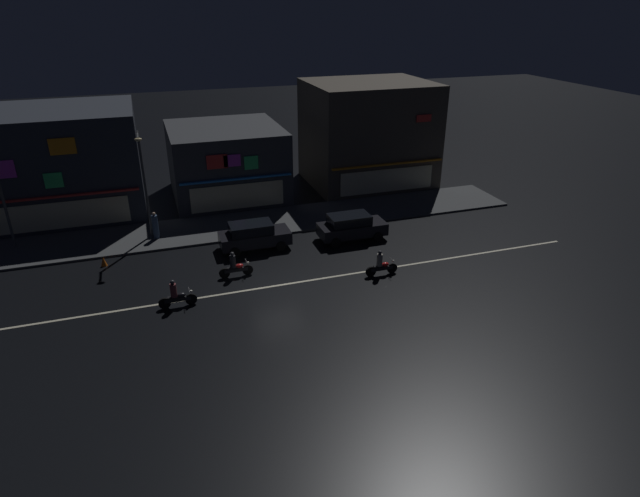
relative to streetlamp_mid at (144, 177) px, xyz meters
The scene contains 14 objects.
ground_plane 11.30m from the streetlamp_mid, 54.52° to the right, with size 140.00×140.00×0.00m, color black.
lane_divider_stripe 11.30m from the streetlamp_mid, 54.52° to the right, with size 36.74×0.16×0.01m, color beige.
sidewalk_far 7.35m from the streetlamp_mid, ahead, with size 38.67×4.73×0.14m, color #424447.
storefront_left_block 18.93m from the streetlamp_mid, 20.74° to the left, with size 9.55×8.21×8.13m.
storefront_center_block 8.98m from the streetlamp_mid, 127.89° to the left, with size 10.70×8.96×7.32m.
storefront_right_block 9.38m from the streetlamp_mid, 48.81° to the left, with size 8.27×8.76×5.34m.
streetlamp_mid is the anchor object (origin of this frame).
pedestrian_on_sidewalk 3.23m from the streetlamp_mid, 43.72° to the right, with size 0.37×0.37×1.75m.
parked_car_near_kerb 13.19m from the streetlamp_mid, 18.46° to the right, with size 4.30×1.98×1.67m.
parked_car_trailing 7.61m from the streetlamp_mid, 30.33° to the right, with size 4.30×1.98×1.67m.
motorcycle_lead 8.70m from the streetlamp_mid, 58.64° to the right, with size 1.90×0.60×1.52m.
motorcycle_following 15.42m from the streetlamp_mid, 37.70° to the right, with size 1.90×0.60×1.52m.
motorcycle_opposite_lane 9.75m from the streetlamp_mid, 85.00° to the right, with size 1.90×0.60×1.52m.
traffic_cone 5.70m from the streetlamp_mid, 132.74° to the right, with size 0.36×0.36×0.55m, color orange.
Camera 1 is at (-5.81, -24.71, 14.07)m, focal length 30.08 mm.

